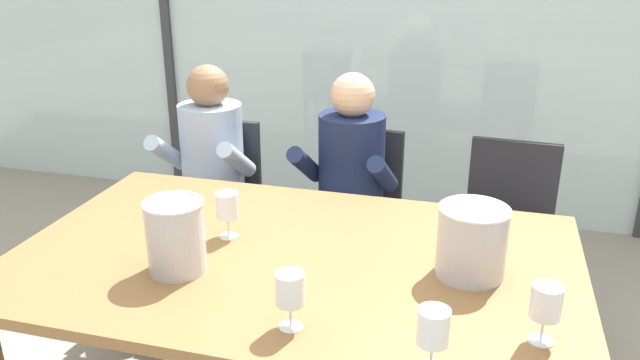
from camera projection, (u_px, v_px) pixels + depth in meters
ground at (352, 295)px, 3.36m from camera, size 14.00×14.00×0.00m
window_glass_panel at (397, 20)px, 3.98m from camera, size 7.16×0.03×2.60m
window_mullion_left at (166, 13)px, 4.36m from camera, size 0.06×0.06×2.60m
hillside_vineyard at (446, 12)px, 7.69m from camera, size 13.16×2.40×1.87m
dining_table at (294, 272)px, 2.22m from camera, size 1.96×1.20×0.75m
chair_near_curtain at (217, 192)px, 3.35m from camera, size 0.44×0.44×0.89m
chair_left_of_center at (356, 203)px, 3.21m from camera, size 0.48×0.48×0.89m
chair_center at (508, 220)px, 3.01m from camera, size 0.47×0.47×0.89m
person_pale_blue_shirt at (206, 169)px, 3.18m from camera, size 0.46×0.61×1.21m
person_navy_polo at (346, 183)px, 3.00m from camera, size 0.49×0.63×1.21m
ice_bucket_primary at (176, 235)px, 2.05m from camera, size 0.20×0.20×0.25m
ice_bucket_secondary at (472, 241)px, 2.03m from camera, size 0.23×0.23×0.24m
wine_glass_by_left_taster at (433, 329)px, 1.57m from camera, size 0.08×0.08×0.17m
wine_glass_near_bucket at (227, 207)px, 2.29m from camera, size 0.08×0.08×0.17m
wine_glass_center_pour at (290, 291)px, 1.74m from camera, size 0.08×0.08×0.17m
wine_glass_by_right_taster at (546, 304)px, 1.68m from camera, size 0.08×0.08×0.17m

